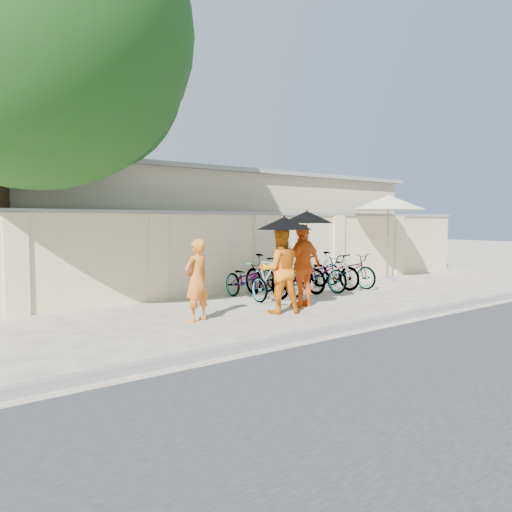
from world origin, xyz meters
TOP-DOWN VIEW (x-y plane):
  - ground at (0.00, 0.00)m, footprint 80.00×80.00m
  - kerb at (0.00, -1.70)m, footprint 40.00×0.16m
  - compound_wall at (1.00, 3.20)m, footprint 20.00×0.30m
  - building_behind at (2.00, 7.00)m, footprint 14.00×6.00m
  - shade_tree at (-3.66, 2.97)m, footprint 6.70×6.20m
  - monk_left at (-1.50, 0.54)m, footprint 0.63×0.49m
  - monk_center at (0.23, 0.22)m, footprint 1.03×0.94m
  - parasol_center at (0.28, 0.14)m, footprint 1.11×1.11m
  - monk_right at (1.10, 0.46)m, footprint 1.08×0.55m
  - parasol_right at (1.12, 0.38)m, footprint 1.14×1.14m
  - patio_umbrella at (6.49, 2.36)m, footprint 2.37×2.37m
  - bike_0 at (0.74, 2.02)m, footprint 0.69×1.74m
  - bike_1 at (1.33, 2.00)m, footprint 0.55×1.75m
  - bike_2 at (1.93, 2.11)m, footprint 0.77×1.82m
  - bike_3 at (2.52, 2.06)m, footprint 0.57×1.73m
  - bike_4 at (3.11, 1.95)m, footprint 0.73×1.85m
  - bike_5 at (3.70, 2.00)m, footprint 0.61×1.71m
  - bike_6 at (4.29, 2.00)m, footprint 0.73×1.86m

SIDE VIEW (x-z plane):
  - ground at x=0.00m, z-range 0.00..0.00m
  - kerb at x=0.00m, z-range 0.00..0.12m
  - bike_0 at x=0.74m, z-range 0.00..0.90m
  - bike_2 at x=1.93m, z-range 0.00..0.93m
  - bike_4 at x=3.11m, z-range 0.00..0.95m
  - bike_6 at x=4.29m, z-range 0.00..0.96m
  - bike_5 at x=3.70m, z-range 0.00..1.01m
  - bike_3 at x=2.52m, z-range 0.00..1.03m
  - bike_1 at x=1.33m, z-range 0.00..1.04m
  - monk_left at x=-1.50m, z-range 0.00..1.52m
  - monk_center at x=0.23m, z-range 0.00..1.73m
  - monk_right at x=1.10m, z-range 0.00..1.77m
  - compound_wall at x=1.00m, z-range 0.00..2.00m
  - building_behind at x=2.00m, z-range 0.00..3.20m
  - parasol_center at x=0.28m, z-range 1.32..2.26m
  - parasol_right at x=1.12m, z-range 1.40..2.45m
  - patio_umbrella at x=6.49m, z-range 1.06..3.70m
  - shade_tree at x=-3.66m, z-range 1.00..9.20m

